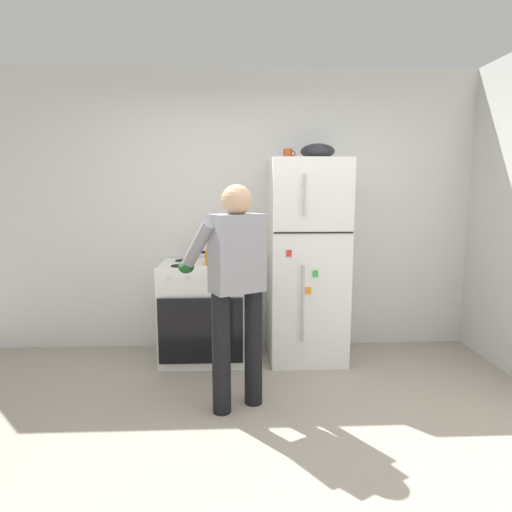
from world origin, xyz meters
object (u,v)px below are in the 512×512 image
at_px(stove_range, 203,311).
at_px(mixing_bowl, 317,151).
at_px(refrigerator, 307,261).
at_px(person_cook, 234,277).
at_px(coffee_mug, 288,154).
at_px(red_pot, 220,257).

bearing_deg(stove_range, mixing_bowl, 0.57).
bearing_deg(refrigerator, person_cook, -125.01).
relative_size(refrigerator, coffee_mug, 16.34).
height_order(stove_range, mixing_bowl, mixing_bowl).
relative_size(refrigerator, person_cook, 1.14).
relative_size(person_cook, red_pot, 4.33).
height_order(refrigerator, person_cook, refrigerator).
height_order(refrigerator, red_pot, refrigerator).
relative_size(stove_range, red_pot, 2.45).
xyz_separation_m(person_cook, mixing_bowl, (0.74, 0.94, 0.94)).
relative_size(person_cook, mixing_bowl, 5.29).
relative_size(person_cook, coffee_mug, 14.28).
bearing_deg(mixing_bowl, stove_range, -179.43).
bearing_deg(coffee_mug, refrigerator, -15.83).
distance_m(coffee_mug, mixing_bowl, 0.26).
bearing_deg(mixing_bowl, red_pot, -176.73).
distance_m(stove_range, person_cook, 1.10).
xyz_separation_m(stove_range, mixing_bowl, (1.03, 0.01, 1.45)).
height_order(person_cook, mixing_bowl, mixing_bowl).
bearing_deg(coffee_mug, mixing_bowl, -10.99).
bearing_deg(refrigerator, red_pot, -176.42).
height_order(red_pot, coffee_mug, coffee_mug).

